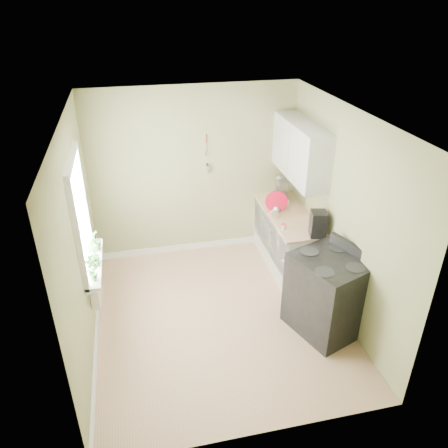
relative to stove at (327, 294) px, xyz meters
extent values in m
cube|color=tan|center=(-1.28, 0.49, -0.54)|extent=(3.20, 3.60, 0.02)
cube|color=white|center=(-1.28, 0.49, 2.18)|extent=(3.20, 3.60, 0.02)
cube|color=tan|center=(-1.28, 2.30, 0.82)|extent=(3.20, 0.02, 2.70)
cube|color=tan|center=(-2.89, 0.49, 0.82)|extent=(0.02, 3.60, 2.70)
cube|color=tan|center=(0.33, 0.49, 0.82)|extent=(0.02, 3.60, 2.70)
cube|color=silver|center=(0.02, 1.49, -0.09)|extent=(0.60, 1.60, 0.87)
cube|color=tan|center=(0.01, 1.49, 0.36)|extent=(0.64, 1.60, 0.04)
cube|color=silver|center=(0.15, 1.59, 1.32)|extent=(0.35, 1.40, 0.80)
cube|color=white|center=(-2.87, 0.79, 1.02)|extent=(0.02, 1.00, 1.30)
cube|color=white|center=(-2.85, 0.79, 1.71)|extent=(0.06, 1.14, 0.07)
cube|color=white|center=(-2.85, 0.79, 0.34)|extent=(0.06, 1.14, 0.07)
cube|color=white|center=(-2.85, 0.79, 1.02)|extent=(0.04, 1.00, 0.04)
cube|color=white|center=(-2.79, 0.79, 0.35)|extent=(0.18, 1.14, 0.04)
cube|color=white|center=(-2.82, 0.74, 0.02)|extent=(0.12, 0.50, 0.35)
cylinder|color=tan|center=(-1.08, 2.27, 1.35)|extent=(0.02, 0.02, 0.10)
cylinder|color=silver|center=(-1.08, 2.27, 1.23)|extent=(0.01, 0.01, 0.16)
cylinder|color=silver|center=(-1.08, 2.27, 0.89)|extent=(0.01, 0.14, 0.14)
cube|color=black|center=(0.00, 0.00, -0.02)|extent=(0.98, 1.05, 1.01)
cube|color=black|center=(0.00, 0.00, 0.49)|extent=(0.98, 1.05, 0.03)
cube|color=black|center=(0.32, 0.00, 0.56)|extent=(0.36, 0.82, 0.16)
cylinder|color=#B2B2B7|center=(-0.38, 0.00, 0.37)|extent=(0.27, 0.66, 0.02)
cube|color=#AA1326|center=(-0.38, 0.11, 0.17)|extent=(0.11, 0.24, 0.42)
cube|color=#B2B2B7|center=(0.03, 1.92, 0.42)|extent=(0.23, 0.32, 0.08)
cube|color=#B2B2B7|center=(0.03, 2.05, 0.56)|extent=(0.13, 0.09, 0.22)
cube|color=#B2B2B7|center=(0.03, 1.94, 0.69)|extent=(0.17, 0.31, 0.10)
sphere|color=#B2B2B7|center=(0.03, 2.05, 0.72)|extent=(0.12, 0.12, 0.12)
cylinder|color=silver|center=(0.03, 1.86, 0.48)|extent=(0.17, 0.17, 0.14)
cylinder|color=silver|center=(-0.23, 1.41, 0.46)|extent=(0.11, 0.11, 0.14)
cone|color=silver|center=(-0.23, 1.41, 0.55)|extent=(0.11, 0.11, 0.04)
cylinder|color=silver|center=(-0.31, 1.41, 0.48)|extent=(0.10, 0.02, 0.08)
cube|color=black|center=(0.16, 0.79, 0.56)|extent=(0.25, 0.26, 0.35)
cylinder|color=black|center=(0.13, 0.79, 0.45)|extent=(0.11, 0.11, 0.12)
cylinder|color=red|center=(-0.16, 1.58, 0.55)|extent=(0.34, 0.12, 0.33)
cylinder|color=beige|center=(-0.23, 1.06, 0.41)|extent=(0.06, 0.06, 0.06)
cylinder|color=red|center=(-0.23, 1.06, 0.45)|extent=(0.07, 0.07, 0.01)
imported|color=#31642B|center=(-2.78, 0.38, 0.54)|extent=(0.21, 0.19, 0.33)
imported|color=#31642B|center=(-2.78, 0.71, 0.52)|extent=(0.21, 0.21, 0.29)
imported|color=#31642B|center=(-2.78, 1.08, 0.51)|extent=(0.16, 0.16, 0.27)
camera|label=1|loc=(-2.21, -3.97, 3.36)|focal=35.00mm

